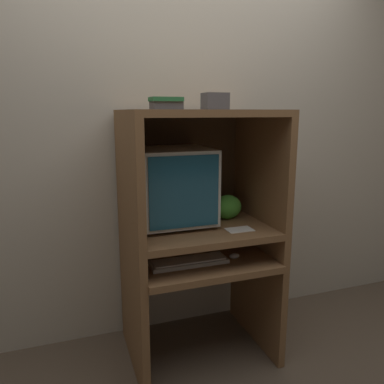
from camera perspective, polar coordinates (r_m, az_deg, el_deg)
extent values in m
plane|color=brown|center=(2.26, 4.08, -27.13)|extent=(12.00, 12.00, 0.00)
cube|color=beige|center=(2.41, -2.17, 9.12)|extent=(6.00, 0.06, 2.60)
cube|color=brown|center=(2.24, -8.89, -17.83)|extent=(0.04, 0.64, 0.62)
cube|color=brown|center=(2.48, 9.68, -14.80)|extent=(0.04, 0.64, 0.62)
cube|color=brown|center=(2.09, 2.18, -10.92)|extent=(0.74, 0.43, 0.04)
cube|color=brown|center=(2.07, -9.25, -8.23)|extent=(0.04, 0.64, 0.17)
cube|color=brown|center=(2.32, 10.03, -5.99)|extent=(0.04, 0.64, 0.17)
cube|color=brown|center=(2.15, 0.98, -5.43)|extent=(0.74, 0.64, 0.04)
cube|color=brown|center=(1.97, -9.65, 2.92)|extent=(0.04, 0.64, 0.64)
cube|color=brown|center=(2.23, 10.42, 3.97)|extent=(0.04, 0.64, 0.64)
cube|color=brown|center=(2.05, 1.04, 11.92)|extent=(0.74, 0.64, 0.04)
cube|color=#48321E|center=(2.36, -1.61, 4.60)|extent=(0.74, 0.01, 0.64)
cylinder|color=beige|center=(2.16, -2.87, -4.53)|extent=(0.23, 0.23, 0.02)
cube|color=beige|center=(2.11, -2.93, 1.10)|extent=(0.41, 0.41, 0.41)
cube|color=navy|center=(1.91, -1.16, -0.02)|extent=(0.37, 0.01, 0.38)
cube|color=beige|center=(2.05, -0.51, -10.61)|extent=(0.42, 0.14, 0.02)
cube|color=silver|center=(2.04, -0.51, -10.27)|extent=(0.39, 0.11, 0.01)
ellipsoid|color=#B7B7B7|center=(2.13, 6.47, -9.64)|extent=(0.06, 0.04, 0.03)
ellipsoid|color=green|center=(2.25, 5.40, -2.27)|extent=(0.18, 0.13, 0.14)
cube|color=#4C4C51|center=(2.05, -3.95, 13.00)|extent=(0.16, 0.11, 0.04)
cube|color=#236638|center=(2.04, -4.02, 13.92)|extent=(0.16, 0.12, 0.02)
cube|color=white|center=(2.06, 7.25, -5.70)|extent=(0.14, 0.09, 0.00)
cube|color=#4C4C51|center=(2.06, 3.52, 13.63)|extent=(0.13, 0.11, 0.09)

